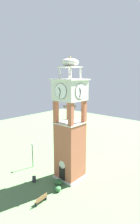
# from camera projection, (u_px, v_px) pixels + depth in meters

# --- Properties ---
(ground) EXTENTS (80.00, 80.00, 0.00)m
(ground) POSITION_uv_depth(u_px,v_px,m) (70.00, 177.00, 26.41)
(ground) COLOR #517547
(clock_tower) EXTENTS (3.85, 3.85, 16.90)m
(clock_tower) POSITION_uv_depth(u_px,v_px,m) (70.00, 131.00, 25.06)
(clock_tower) COLOR #AD5B42
(clock_tower) RESTS_ON ground
(park_bench) EXTENTS (0.49, 1.61, 0.95)m
(park_bench) POSITION_uv_depth(u_px,v_px,m) (41.00, 199.00, 20.93)
(park_bench) COLOR brown
(park_bench) RESTS_ON ground
(lamp_post) EXTENTS (0.36, 0.36, 4.05)m
(lamp_post) POSITION_uv_depth(u_px,v_px,m) (32.00, 151.00, 28.83)
(lamp_post) COLOR black
(lamp_post) RESTS_ON ground
(trash_bin) EXTENTS (0.52, 0.52, 0.80)m
(trash_bin) POSITION_uv_depth(u_px,v_px,m) (34.00, 179.00, 25.13)
(trash_bin) COLOR #2D2D33
(trash_bin) RESTS_ON ground
(shrub_near_entry) EXTENTS (0.89, 0.89, 0.69)m
(shrub_near_entry) POSITION_uv_depth(u_px,v_px,m) (58.00, 189.00, 23.12)
(shrub_near_entry) COLOR #336638
(shrub_near_entry) RESTS_ON ground
(shrub_left_of_tower) EXTENTS (1.05, 1.05, 0.69)m
(shrub_left_of_tower) POSITION_uv_depth(u_px,v_px,m) (58.00, 182.00, 24.56)
(shrub_left_of_tower) COLOR #336638
(shrub_left_of_tower) RESTS_ON ground
(shrub_behind_bench) EXTENTS (1.11, 1.11, 0.63)m
(shrub_behind_bench) POSITION_uv_depth(u_px,v_px,m) (68.00, 161.00, 30.73)
(shrub_behind_bench) COLOR #336638
(shrub_behind_bench) RESTS_ON ground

